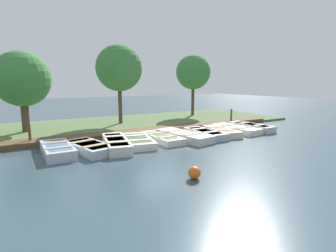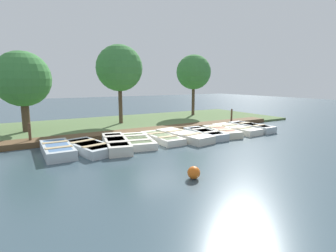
{
  "view_description": "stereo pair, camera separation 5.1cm",
  "coord_description": "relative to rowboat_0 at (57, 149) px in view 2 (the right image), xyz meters",
  "views": [
    {
      "loc": [
        11.85,
        -6.39,
        2.92
      ],
      "look_at": [
        0.23,
        0.5,
        0.65
      ],
      "focal_mm": 28.0,
      "sensor_mm": 36.0,
      "label": 1
    },
    {
      "loc": [
        11.88,
        -6.34,
        2.92
      ],
      "look_at": [
        0.23,
        0.5,
        0.65
      ],
      "focal_mm": 28.0,
      "sensor_mm": 36.0,
      "label": 2
    }
  ],
  "objects": [
    {
      "name": "mooring_post_near",
      "position": [
        -2.2,
        -0.86,
        0.34
      ],
      "size": [
        0.12,
        0.12,
        1.08
      ],
      "color": "brown",
      "rests_on": "ground_plane"
    },
    {
      "name": "rowboat_9",
      "position": [
        0.22,
        11.05,
        -0.01
      ],
      "size": [
        2.91,
        1.12,
        0.41
      ],
      "rotation": [
        0.0,
        0.0,
        0.06
      ],
      "color": "#B2BCC1",
      "rests_on": "ground_plane"
    },
    {
      "name": "rowboat_7",
      "position": [
        0.3,
        8.57,
        -0.02
      ],
      "size": [
        2.87,
        1.51,
        0.38
      ],
      "rotation": [
        0.0,
        0.0,
        -0.19
      ],
      "color": "beige",
      "rests_on": "ground_plane"
    },
    {
      "name": "buoy",
      "position": [
        5.07,
        3.18,
        -0.01
      ],
      "size": [
        0.39,
        0.39,
        0.39
      ],
      "color": "orange",
      "rests_on": "ground_plane"
    },
    {
      "name": "park_tree_center",
      "position": [
        -6.85,
        11.76,
        3.52
      ],
      "size": [
        2.87,
        2.87,
        5.18
      ],
      "color": "#4C3828",
      "rests_on": "ground_plane"
    },
    {
      "name": "rowboat_3",
      "position": [
        0.05,
        3.53,
        -0.04
      ],
      "size": [
        3.01,
        1.79,
        0.34
      ],
      "rotation": [
        0.0,
        0.0,
        -0.21
      ],
      "color": "silver",
      "rests_on": "ground_plane"
    },
    {
      "name": "rowboat_8",
      "position": [
        0.14,
        9.87,
        -0.03
      ],
      "size": [
        3.03,
        1.28,
        0.36
      ],
      "rotation": [
        0.0,
        0.0,
        0.05
      ],
      "color": "silver",
      "rests_on": "ground_plane"
    },
    {
      "name": "park_tree_far_left",
      "position": [
        -5.5,
        -0.86,
        2.86
      ],
      "size": [
        3.05,
        3.05,
        4.62
      ],
      "color": "#4C3828",
      "rests_on": "ground_plane"
    },
    {
      "name": "park_tree_left",
      "position": [
        -5.69,
        4.85,
        3.62
      ],
      "size": [
        3.07,
        3.07,
        5.37
      ],
      "color": "#4C3828",
      "rests_on": "ground_plane"
    },
    {
      "name": "rowboat_4",
      "position": [
        0.01,
        4.9,
        -0.05
      ],
      "size": [
        2.84,
        1.08,
        0.33
      ],
      "rotation": [
        0.0,
        0.0,
        0.01
      ],
      "color": "silver",
      "rests_on": "ground_plane"
    },
    {
      "name": "dock_walkway",
      "position": [
        -2.17,
        4.98,
        -0.08
      ],
      "size": [
        1.13,
        18.84,
        0.26
      ],
      "color": "brown",
      "rests_on": "ground_plane"
    },
    {
      "name": "rowboat_5",
      "position": [
        0.27,
        6.03,
        -0.01
      ],
      "size": [
        3.45,
        1.64,
        0.39
      ],
      "rotation": [
        0.0,
        0.0,
        0.16
      ],
      "color": "beige",
      "rests_on": "ground_plane"
    },
    {
      "name": "rowboat_1",
      "position": [
        0.21,
        1.23,
        -0.02
      ],
      "size": [
        3.0,
        1.83,
        0.38
      ],
      "rotation": [
        0.0,
        0.0,
        0.24
      ],
      "color": "#B2BCC1",
      "rests_on": "ground_plane"
    },
    {
      "name": "rowboat_0",
      "position": [
        0.0,
        0.0,
        0.0
      ],
      "size": [
        2.73,
        1.08,
        0.42
      ],
      "rotation": [
        0.0,
        0.0,
        -0.0
      ],
      "color": "#B2BCC1",
      "rests_on": "ground_plane"
    },
    {
      "name": "mooring_post_far",
      "position": [
        -2.2,
        11.72,
        0.34
      ],
      "size": [
        0.12,
        0.12,
        1.08
      ],
      "color": "brown",
      "rests_on": "ground_plane"
    },
    {
      "name": "shore_bank",
      "position": [
        -5.63,
        4.98,
        -0.14
      ],
      "size": [
        8.0,
        24.0,
        0.15
      ],
      "color": "#567042",
      "rests_on": "ground_plane"
    },
    {
      "name": "rowboat_6",
      "position": [
        0.33,
        7.37,
        -0.02
      ],
      "size": [
        2.81,
        1.09,
        0.38
      ],
      "rotation": [
        0.0,
        0.0,
        -0.03
      ],
      "color": "#B2BCC1",
      "rests_on": "ground_plane"
    },
    {
      "name": "rowboat_2",
      "position": [
        0.2,
        2.42,
        0.01
      ],
      "size": [
        3.39,
        1.59,
        0.44
      ],
      "rotation": [
        0.0,
        0.0,
        -0.2
      ],
      "color": "beige",
      "rests_on": "ground_plane"
    },
    {
      "name": "ground_plane",
      "position": [
        -0.63,
        4.98,
        -0.21
      ],
      "size": [
        80.0,
        80.0,
        0.0
      ],
      "primitive_type": "plane",
      "color": "#384C56"
    }
  ]
}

